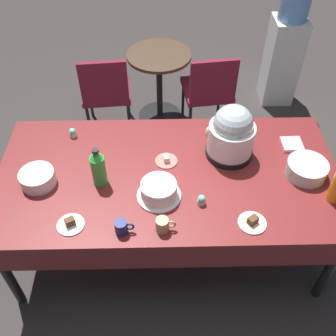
# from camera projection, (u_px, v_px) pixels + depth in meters

# --- Properties ---
(ground) EXTENTS (9.00, 9.00, 0.00)m
(ground) POSITION_uv_depth(u_px,v_px,m) (168.00, 239.00, 3.05)
(ground) COLOR #383330
(potluck_table) EXTENTS (2.20, 1.10, 0.75)m
(potluck_table) POSITION_uv_depth(u_px,v_px,m) (168.00, 180.00, 2.56)
(potluck_table) COLOR maroon
(potluck_table) RESTS_ON ground
(frosted_layer_cake) EXTENTS (0.27, 0.27, 0.11)m
(frosted_layer_cake) POSITION_uv_depth(u_px,v_px,m) (159.00, 191.00, 2.34)
(frosted_layer_cake) COLOR silver
(frosted_layer_cake) RESTS_ON potluck_table
(slow_cooker) EXTENTS (0.31, 0.31, 0.38)m
(slow_cooker) POSITION_uv_depth(u_px,v_px,m) (232.00, 134.00, 2.51)
(slow_cooker) COLOR black
(slow_cooker) RESTS_ON potluck_table
(glass_salad_bowl) EXTENTS (0.26, 0.26, 0.10)m
(glass_salad_bowl) POSITION_uv_depth(u_px,v_px,m) (307.00, 169.00, 2.47)
(glass_salad_bowl) COLOR #B2C6BC
(glass_salad_bowl) RESTS_ON potluck_table
(ceramic_snack_bowl) EXTENTS (0.22, 0.22, 0.09)m
(ceramic_snack_bowl) POSITION_uv_depth(u_px,v_px,m) (38.00, 178.00, 2.42)
(ceramic_snack_bowl) COLOR silver
(ceramic_snack_bowl) RESTS_ON potluck_table
(dessert_plate_white) EXTENTS (0.16, 0.16, 0.05)m
(dessert_plate_white) POSITION_uv_depth(u_px,v_px,m) (70.00, 224.00, 2.22)
(dessert_plate_white) COLOR white
(dessert_plate_white) RESTS_ON potluck_table
(dessert_plate_cream) EXTENTS (0.16, 0.16, 0.05)m
(dessert_plate_cream) POSITION_uv_depth(u_px,v_px,m) (252.00, 222.00, 2.23)
(dessert_plate_cream) COLOR beige
(dessert_plate_cream) RESTS_ON potluck_table
(dessert_plate_coral) EXTENTS (0.15, 0.15, 0.05)m
(dessert_plate_coral) POSITION_uv_depth(u_px,v_px,m) (166.00, 160.00, 2.58)
(dessert_plate_coral) COLOR #E07266
(dessert_plate_coral) RESTS_ON potluck_table
(cupcake_vanilla) EXTENTS (0.05, 0.05, 0.07)m
(cupcake_vanilla) POSITION_uv_depth(u_px,v_px,m) (209.00, 132.00, 2.75)
(cupcake_vanilla) COLOR beige
(cupcake_vanilla) RESTS_ON potluck_table
(cupcake_lemon) EXTENTS (0.05, 0.05, 0.07)m
(cupcake_lemon) POSITION_uv_depth(u_px,v_px,m) (202.00, 200.00, 2.32)
(cupcake_lemon) COLOR beige
(cupcake_lemon) RESTS_ON potluck_table
(cupcake_berry) EXTENTS (0.05, 0.05, 0.07)m
(cupcake_berry) POSITION_uv_depth(u_px,v_px,m) (73.00, 133.00, 2.74)
(cupcake_berry) COLOR beige
(cupcake_berry) RESTS_ON potluck_table
(soda_bottle_lime_soda) EXTENTS (0.09, 0.09, 0.28)m
(soda_bottle_lime_soda) POSITION_uv_depth(u_px,v_px,m) (98.00, 168.00, 2.37)
(soda_bottle_lime_soda) COLOR green
(soda_bottle_lime_soda) RESTS_ON potluck_table
(coffee_mug_navy) EXTENTS (0.11, 0.07, 0.09)m
(coffee_mug_navy) POSITION_uv_depth(u_px,v_px,m) (122.00, 227.00, 2.17)
(coffee_mug_navy) COLOR navy
(coffee_mug_navy) RESTS_ON potluck_table
(coffee_mug_tan) EXTENTS (0.11, 0.07, 0.09)m
(coffee_mug_tan) POSITION_uv_depth(u_px,v_px,m) (163.00, 225.00, 2.18)
(coffee_mug_tan) COLOR tan
(coffee_mug_tan) RESTS_ON potluck_table
(paper_napkin_stack) EXTENTS (0.14, 0.14, 0.02)m
(paper_napkin_stack) POSITION_uv_depth(u_px,v_px,m) (292.00, 144.00, 2.69)
(paper_napkin_stack) COLOR pink
(paper_napkin_stack) RESTS_ON potluck_table
(maroon_chair_left) EXTENTS (0.48, 0.48, 0.85)m
(maroon_chair_left) POSITION_uv_depth(u_px,v_px,m) (106.00, 90.00, 3.60)
(maroon_chair_left) COLOR maroon
(maroon_chair_left) RESTS_ON ground
(maroon_chair_right) EXTENTS (0.49, 0.49, 0.85)m
(maroon_chair_right) POSITION_uv_depth(u_px,v_px,m) (209.00, 88.00, 3.62)
(maroon_chair_right) COLOR maroon
(maroon_chair_right) RESTS_ON ground
(round_cafe_table) EXTENTS (0.60, 0.60, 0.72)m
(round_cafe_table) POSITION_uv_depth(u_px,v_px,m) (159.00, 75.00, 3.76)
(round_cafe_table) COLOR #473323
(round_cafe_table) RESTS_ON ground
(water_cooler) EXTENTS (0.32, 0.32, 1.24)m
(water_cooler) POSITION_uv_depth(u_px,v_px,m) (285.00, 49.00, 3.92)
(water_cooler) COLOR silver
(water_cooler) RESTS_ON ground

